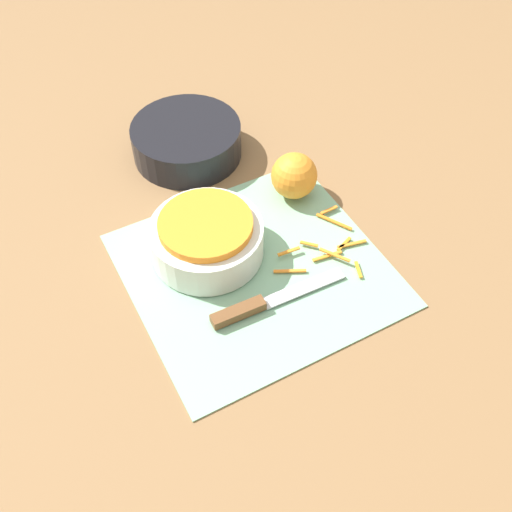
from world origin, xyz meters
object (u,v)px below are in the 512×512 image
(knife, at_px, (255,306))
(orange_left, at_px, (294,176))
(bowl_dark, at_px, (187,141))
(bowl_speckled, at_px, (207,238))

(knife, relative_size, orange_left, 2.78)
(bowl_dark, relative_size, orange_left, 2.52)
(orange_left, bearing_deg, bowl_dark, 121.65)
(bowl_dark, height_order, knife, bowl_dark)
(bowl_speckled, relative_size, knife, 0.81)
(bowl_speckled, xyz_separation_m, bowl_dark, (0.07, 0.25, -0.01))
(bowl_speckled, distance_m, orange_left, 0.20)
(bowl_dark, bearing_deg, orange_left, -58.35)
(bowl_speckled, height_order, orange_left, orange_left)
(bowl_speckled, distance_m, bowl_dark, 0.26)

